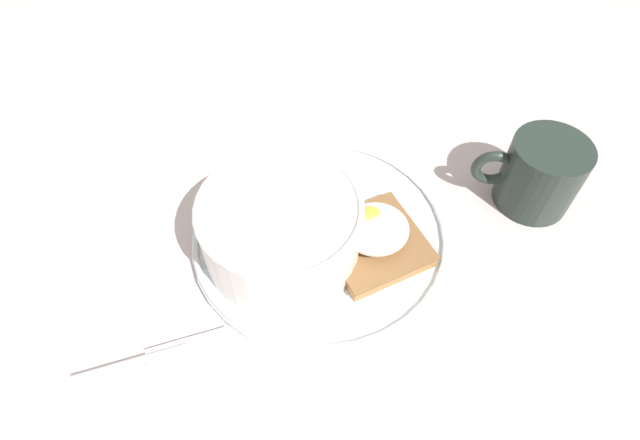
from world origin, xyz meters
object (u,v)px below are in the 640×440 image
object	(u,v)px
toast_slice	(374,243)
banana_slice_left	(338,172)
coffee_mug	(539,173)
oatmeal_bowl	(281,228)
poached_egg	(375,228)
banana_slice_front	(301,173)
knife	(151,357)
banana_slice_back	(350,194)

from	to	relation	value
toast_slice	banana_slice_left	size ratio (longest dim) A/B	2.51
banana_slice_left	coffee_mug	distance (cm)	20.39
oatmeal_bowl	poached_egg	bearing A→B (deg)	-2.41
toast_slice	coffee_mug	distance (cm)	18.45
poached_egg	coffee_mug	xyz separation A→B (cm)	(17.41, 5.87, -0.25)
toast_slice	banana_slice_front	size ratio (longest dim) A/B	2.64
poached_egg	banana_slice_front	world-z (taller)	poached_egg
banana_slice_front	knife	bearing A→B (deg)	-125.32
oatmeal_bowl	poached_egg	distance (cm)	8.58
banana_slice_front	banana_slice_left	size ratio (longest dim) A/B	0.95
knife	oatmeal_bowl	bearing A→B (deg)	40.98
poached_egg	toast_slice	bearing A→B (deg)	-51.11
oatmeal_bowl	banana_slice_left	bearing A→B (deg)	56.28
banana_slice_back	coffee_mug	bearing A→B (deg)	-1.02
coffee_mug	banana_slice_front	bearing A→B (deg)	171.35
oatmeal_bowl	banana_slice_back	xyz separation A→B (cm)	(7.03, 5.84, -2.65)
oatmeal_bowl	toast_slice	distance (cm)	9.03
poached_egg	banana_slice_back	size ratio (longest dim) A/B	1.75
banana_slice_left	coffee_mug	xyz separation A→B (cm)	(19.97, -3.48, 2.21)
banana_slice_left	coffee_mug	world-z (taller)	coffee_mug
toast_slice	banana_slice_back	xyz separation A→B (cm)	(-1.59, 6.28, -0.01)
toast_slice	poached_egg	size ratio (longest dim) A/B	1.69
banana_slice_left	toast_slice	bearing A→B (deg)	-74.43
banana_slice_left	knife	bearing A→B (deg)	-132.63
poached_egg	banana_slice_front	size ratio (longest dim) A/B	1.56
oatmeal_bowl	banana_slice_left	xyz separation A→B (cm)	(6.00, 8.99, -2.75)
toast_slice	banana_slice_back	distance (cm)	6.48
knife	banana_slice_back	bearing A→B (deg)	40.50
banana_slice_back	coffee_mug	distance (cm)	19.06
banana_slice_left	banana_slice_back	distance (cm)	3.32
oatmeal_bowl	banana_slice_back	bearing A→B (deg)	39.71
oatmeal_bowl	knife	distance (cm)	15.58
banana_slice_left	banana_slice_front	bearing A→B (deg)	177.84
banana_slice_front	banana_slice_back	xyz separation A→B (cm)	(4.93, -3.30, 0.05)
poached_egg	coffee_mug	distance (cm)	18.37
oatmeal_bowl	coffee_mug	distance (cm)	26.56
toast_slice	oatmeal_bowl	bearing A→B (deg)	177.12
banana_slice_front	coffee_mug	world-z (taller)	coffee_mug
toast_slice	banana_slice_front	world-z (taller)	banana_slice_front
oatmeal_bowl	knife	size ratio (longest dim) A/B	1.15
oatmeal_bowl	banana_slice_left	distance (cm)	11.15
banana_slice_left	knife	size ratio (longest dim) A/B	0.36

